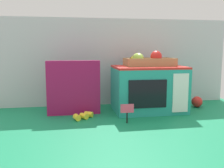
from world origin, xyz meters
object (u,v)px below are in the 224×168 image
object	(u,v)px
cookie_set_box	(74,88)
loose_toy_apple	(197,102)
food_groups_crate	(149,61)
loose_toy_banana	(83,116)
price_sign	(127,110)
toy_microwave	(149,89)

from	to	relation	value
cookie_set_box	loose_toy_apple	bearing A→B (deg)	2.80
food_groups_crate	loose_toy_banana	bearing A→B (deg)	-162.96
cookie_set_box	food_groups_crate	bearing A→B (deg)	2.03
food_groups_crate	price_sign	distance (m)	0.39
cookie_set_box	price_sign	world-z (taller)	cookie_set_box
cookie_set_box	loose_toy_apple	distance (m)	0.81
food_groups_crate	loose_toy_apple	xyz separation A→B (m)	(0.34, 0.02, -0.27)
cookie_set_box	loose_toy_apple	world-z (taller)	cookie_set_box
food_groups_crate	toy_microwave	bearing A→B (deg)	-102.74
toy_microwave	cookie_set_box	bearing A→B (deg)	-179.70
cookie_set_box	loose_toy_banana	world-z (taller)	cookie_set_box
cookie_set_box	loose_toy_banana	xyz separation A→B (m)	(0.05, -0.11, -0.14)
toy_microwave	price_sign	distance (m)	0.31
food_groups_crate	loose_toy_apple	bearing A→B (deg)	3.83
toy_microwave	loose_toy_apple	bearing A→B (deg)	6.07
loose_toy_banana	food_groups_crate	bearing A→B (deg)	17.04
food_groups_crate	cookie_set_box	xyz separation A→B (m)	(-0.46, -0.02, -0.15)
price_sign	loose_toy_banana	size ratio (longest dim) A/B	0.85
toy_microwave	loose_toy_apple	xyz separation A→B (m)	(0.35, 0.04, -0.10)
price_sign	food_groups_crate	bearing A→B (deg)	51.83
price_sign	loose_toy_apple	size ratio (longest dim) A/B	1.41
toy_microwave	price_sign	xyz separation A→B (m)	(-0.19, -0.23, -0.07)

